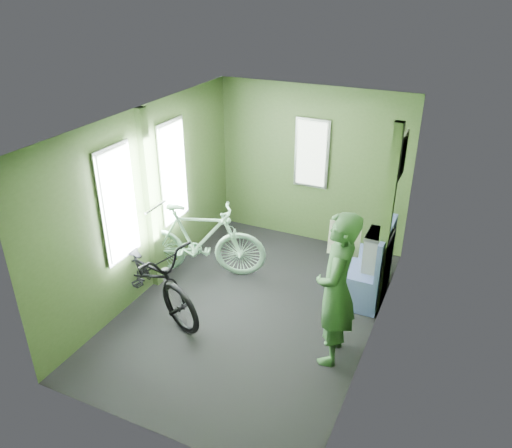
% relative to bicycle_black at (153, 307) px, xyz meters
% --- Properties ---
extents(room, '(4.00, 4.02, 2.31)m').
position_rel_bicycle_black_xyz_m(room, '(1.08, 0.51, 1.44)').
color(room, black).
rests_on(room, ground).
extents(bicycle_black, '(2.03, 1.43, 1.06)m').
position_rel_bicycle_black_xyz_m(bicycle_black, '(0.00, 0.00, 0.00)').
color(bicycle_black, black).
rests_on(bicycle_black, ground).
extents(bicycle_mint, '(1.84, 1.13, 1.09)m').
position_rel_bicycle_black_xyz_m(bicycle_mint, '(0.17, 0.87, 0.00)').
color(bicycle_mint, '#8AC6A1').
rests_on(bicycle_mint, ground).
extents(passenger, '(0.47, 0.69, 1.67)m').
position_rel_bicycle_black_xyz_m(passenger, '(2.22, 0.08, 0.84)').
color(passenger, '#315A32').
rests_on(passenger, ground).
extents(waste_box, '(0.27, 0.38, 0.92)m').
position_rel_bicycle_black_xyz_m(waste_box, '(2.38, 1.27, 0.46)').
color(waste_box, gray).
rests_on(waste_box, ground).
extents(bench_seat, '(0.51, 0.91, 0.96)m').
position_rel_bicycle_black_xyz_m(bench_seat, '(2.27, 1.35, 0.28)').
color(bench_seat, navy).
rests_on(bench_seat, ground).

